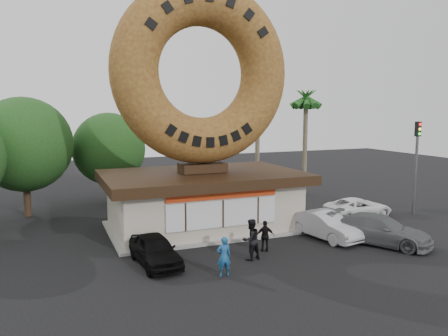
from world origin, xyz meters
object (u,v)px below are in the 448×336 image
car_black (155,250)px  giant_donut (202,73)px  traffic_signal (417,156)px  person_right (265,236)px  street_lamp (136,141)px  car_white (358,208)px  car_grey (380,230)px  person_center (251,239)px  car_silver (325,225)px  donut_shop (203,198)px  person_left (224,256)px

car_black → giant_donut: bearing=45.7°
traffic_signal → person_right: traffic_signal is taller
car_black → street_lamp: bearing=76.9°
giant_donut → street_lamp: giant_donut is taller
car_white → car_grey: bearing=151.2°
giant_donut → car_grey: giant_donut is taller
giant_donut → person_center: bearing=-87.8°
traffic_signal → car_silver: size_ratio=1.41×
donut_shop → car_black: donut_shop is taller
giant_donut → person_left: size_ratio=6.05×
person_center → car_silver: (5.16, 1.54, -0.25)m
traffic_signal → car_grey: size_ratio=1.20×
street_lamp → car_grey: bearing=-60.3°
person_left → car_black: person_left is taller
person_center → car_black: bearing=-28.1°
person_right → car_white: (8.71, 3.86, -0.15)m
car_grey → street_lamp: bearing=87.5°
traffic_signal → car_white: bearing=169.2°
giant_donut → car_silver: 10.71m
car_silver → car_grey: 2.75m
street_lamp → person_left: (0.20, -17.27, -3.64)m
giant_donut → car_grey: (7.40, -6.25, -8.14)m
car_black → car_white: (14.06, 3.60, -0.05)m
person_left → car_white: size_ratio=0.38×
street_lamp → person_left: bearing=-89.3°
person_right → car_black: bearing=15.1°
car_silver → donut_shop: bearing=130.2°
person_center → car_black: (-4.20, 1.04, -0.29)m
person_left → car_white: (11.75, 6.00, -0.22)m
person_left → car_white: person_left is taller
donut_shop → person_center: size_ratio=5.88×
donut_shop → traffic_signal: size_ratio=1.84×
person_left → car_white: 13.19m
donut_shop → person_right: bearing=-74.8°
street_lamp → person_left: size_ratio=4.77×
traffic_signal → car_black: traffic_signal is taller
person_left → car_silver: (7.05, 2.91, -0.13)m
car_silver → person_left: bearing=-168.5°
person_left → person_right: size_ratio=1.10×
giant_donut → car_black: 10.33m
car_black → car_grey: 11.45m
traffic_signal → person_right: bearing=-166.1°
traffic_signal → car_grey: 8.45m
traffic_signal → car_white: 5.14m
giant_donut → person_left: giant_donut is taller
person_left → person_center: person_center is taller
donut_shop → car_white: donut_shop is taller
giant_donut → person_center: size_ratio=5.32×
giant_donut → traffic_signal: bearing=-8.2°
street_lamp → car_white: street_lamp is taller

